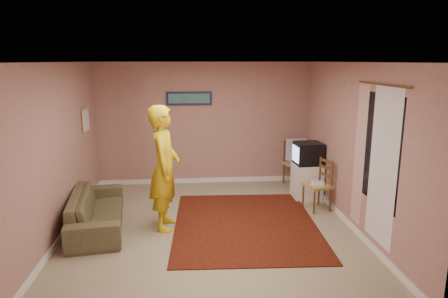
{
  "coord_description": "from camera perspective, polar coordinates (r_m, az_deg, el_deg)",
  "views": [
    {
      "loc": [
        -0.29,
        -5.92,
        2.62
      ],
      "look_at": [
        0.27,
        0.6,
        1.17
      ],
      "focal_mm": 32.0,
      "sensor_mm": 36.0,
      "label": 1
    }
  ],
  "objects": [
    {
      "name": "ground",
      "position": [
        6.49,
        -1.97,
        -11.33
      ],
      "size": [
        5.0,
        5.0,
        0.0
      ],
      "primitive_type": "plane",
      "color": "tan",
      "rests_on": "ground"
    },
    {
      "name": "wall_back",
      "position": [
        8.53,
        -2.93,
        3.59
      ],
      "size": [
        4.5,
        0.02,
        2.6
      ],
      "primitive_type": "cube",
      "color": "tan",
      "rests_on": "ground"
    },
    {
      "name": "wall_front",
      "position": [
        3.68,
        -0.04,
        -8.52
      ],
      "size": [
        4.5,
        0.02,
        2.6
      ],
      "primitive_type": "cube",
      "color": "tan",
      "rests_on": "ground"
    },
    {
      "name": "wall_left",
      "position": [
        6.38,
        -22.69,
        -0.43
      ],
      "size": [
        0.02,
        5.0,
        2.6
      ],
      "primitive_type": "cube",
      "color": "tan",
      "rests_on": "ground"
    },
    {
      "name": "wall_right",
      "position": [
        6.58,
        17.9,
        0.32
      ],
      "size": [
        0.02,
        5.0,
        2.6
      ],
      "primitive_type": "cube",
      "color": "tan",
      "rests_on": "ground"
    },
    {
      "name": "ceiling",
      "position": [
        5.93,
        -2.16,
        12.3
      ],
      "size": [
        4.5,
        5.0,
        0.02
      ],
      "primitive_type": "cube",
      "color": "white",
      "rests_on": "wall_back"
    },
    {
      "name": "baseboard_back",
      "position": [
        8.8,
        -2.83,
        -4.48
      ],
      "size": [
        4.5,
        0.02,
        0.1
      ],
      "primitive_type": "cube",
      "color": "white",
      "rests_on": "ground"
    },
    {
      "name": "baseboard_left",
      "position": [
        6.75,
        -21.71,
        -10.83
      ],
      "size": [
        0.02,
        5.0,
        0.1
      ],
      "primitive_type": "cube",
      "color": "white",
      "rests_on": "ground"
    },
    {
      "name": "baseboard_right",
      "position": [
        6.94,
        17.12,
        -9.82
      ],
      "size": [
        0.02,
        5.0,
        0.1
      ],
      "primitive_type": "cube",
      "color": "white",
      "rests_on": "ground"
    },
    {
      "name": "window",
      "position": [
        5.75,
        21.36,
        -0.12
      ],
      "size": [
        0.01,
        1.1,
        1.5
      ],
      "primitive_type": "cube",
      "color": "black",
      "rests_on": "wall_right"
    },
    {
      "name": "curtain_sheer",
      "position": [
        5.66,
        21.74,
        -2.43
      ],
      "size": [
        0.01,
        0.75,
        2.1
      ],
      "primitive_type": "cube",
      "color": "white",
      "rests_on": "wall_right"
    },
    {
      "name": "curtain_floral",
      "position": [
        6.27,
        18.79,
        -0.81
      ],
      "size": [
        0.01,
        0.35,
        2.1
      ],
      "primitive_type": "cube",
      "color": "silver",
      "rests_on": "wall_right"
    },
    {
      "name": "curtain_rod",
      "position": [
        5.62,
        21.67,
        8.57
      ],
      "size": [
        0.02,
        1.4,
        0.02
      ],
      "primitive_type": "cylinder",
      "rotation": [
        1.57,
        0.0,
        0.0
      ],
      "color": "brown",
      "rests_on": "wall_right"
    },
    {
      "name": "picture_back",
      "position": [
        8.43,
        -5.01,
        7.22
      ],
      "size": [
        0.95,
        0.04,
        0.28
      ],
      "color": "#141937",
      "rests_on": "wall_back"
    },
    {
      "name": "picture_left",
      "position": [
        7.84,
        -19.15,
        3.97
      ],
      "size": [
        0.04,
        0.38,
        0.42
      ],
      "color": "beige",
      "rests_on": "wall_left"
    },
    {
      "name": "area_rug",
      "position": [
        6.65,
        3.05,
        -10.64
      ],
      "size": [
        2.4,
        2.95,
        0.02
      ],
      "primitive_type": "cube",
      "rotation": [
        0.0,
        0.0,
        -0.04
      ],
      "color": "black",
      "rests_on": "ground"
    },
    {
      "name": "tv_cabinet",
      "position": [
        7.93,
        11.74,
        -4.49
      ],
      "size": [
        0.53,
        0.48,
        0.67
      ],
      "primitive_type": "cube",
      "color": "white",
      "rests_on": "ground"
    },
    {
      "name": "crt_tv",
      "position": [
        7.79,
        11.89,
        -0.62
      ],
      "size": [
        0.53,
        0.47,
        0.43
      ],
      "rotation": [
        0.0,
        0.0,
        0.06
      ],
      "color": "black",
      "rests_on": "tv_cabinet"
    },
    {
      "name": "chair_a",
      "position": [
        8.65,
        10.25,
        -1.3
      ],
      "size": [
        0.54,
        0.53,
        0.52
      ],
      "rotation": [
        0.0,
        0.0,
        0.33
      ],
      "color": "tan",
      "rests_on": "ground"
    },
    {
      "name": "dvd_player",
      "position": [
        8.66,
        10.23,
        -1.72
      ],
      "size": [
        0.4,
        0.31,
        0.06
      ],
      "primitive_type": "cube",
      "rotation": [
        0.0,
        0.0,
        -0.15
      ],
      "color": "silver",
      "rests_on": "chair_a"
    },
    {
      "name": "blue_throw",
      "position": [
        8.63,
        10.25,
        -0.05
      ],
      "size": [
        0.44,
        0.05,
        0.46
      ],
      "primitive_type": "cube",
      "color": "#8AACE3",
      "rests_on": "chair_a"
    },
    {
      "name": "chair_b",
      "position": [
        7.28,
        13.22,
        -4.26
      ],
      "size": [
        0.5,
        0.51,
        0.5
      ],
      "rotation": [
        0.0,
        0.0,
        -1.29
      ],
      "color": "tan",
      "rests_on": "ground"
    },
    {
      "name": "game_console",
      "position": [
        7.3,
        13.2,
        -4.77
      ],
      "size": [
        0.27,
        0.23,
        0.05
      ],
      "primitive_type": "cube",
      "rotation": [
        0.0,
        0.0,
        -0.3
      ],
      "color": "silver",
      "rests_on": "chair_b"
    },
    {
      "name": "sofa",
      "position": [
        6.76,
        -17.7,
        -8.3
      ],
      "size": [
        1.05,
        2.07,
        0.58
      ],
      "primitive_type": "imported",
      "rotation": [
        0.0,
        0.0,
        1.71
      ],
      "color": "brown",
      "rests_on": "ground"
    },
    {
      "name": "person",
      "position": [
        6.3,
        -8.51,
        -2.68
      ],
      "size": [
        0.52,
        0.75,
        1.97
      ],
      "primitive_type": "imported",
      "rotation": [
        0.0,
        0.0,
        1.5
      ],
      "color": "gold",
      "rests_on": "ground"
    }
  ]
}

